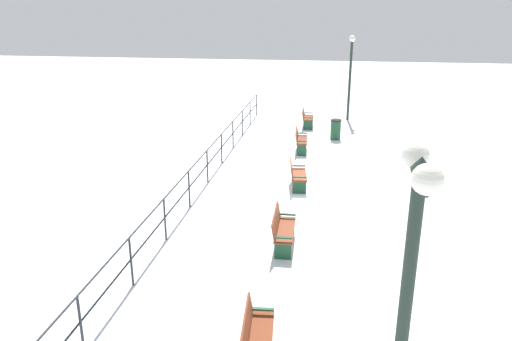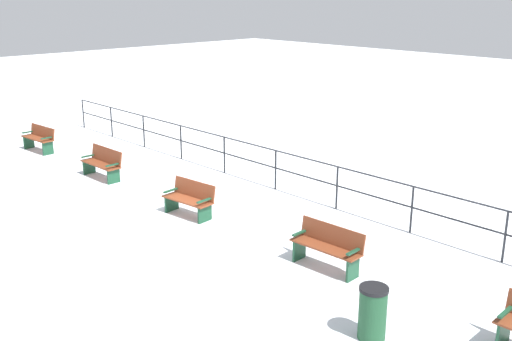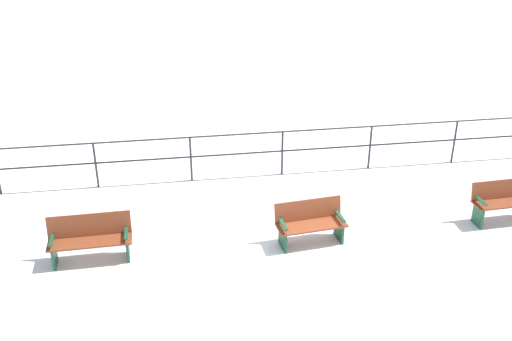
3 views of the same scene
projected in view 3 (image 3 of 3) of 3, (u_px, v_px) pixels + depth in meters
The scene contains 5 objects.
ground_plane at pixel (309, 240), 12.46m from camera, with size 80.00×80.00×0.00m, color white.
bench_second at pixel (90, 238), 11.68m from camera, with size 0.55×1.58×0.90m.
bench_third at pixel (310, 223), 12.24m from camera, with size 0.69×1.44×0.86m.
bench_fourth at pixel (507, 200), 12.95m from camera, with size 0.55×1.57×0.90m.
waterfront_railing at pixel (282, 145), 14.76m from camera, with size 0.05×22.14×1.15m.
Camera 3 is at (10.19, -2.66, 6.90)m, focal length 43.04 mm.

